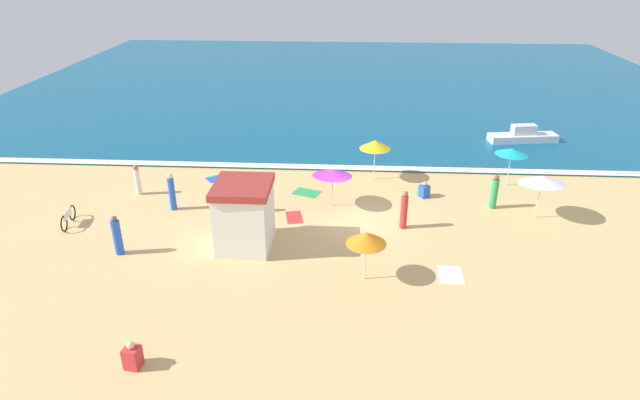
{
  "coord_description": "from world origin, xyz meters",
  "views": [
    {
      "loc": [
        -0.32,
        -21.95,
        11.55
      ],
      "look_at": [
        -1.65,
        0.45,
        0.8
      ],
      "focal_mm": 29.92,
      "sensor_mm": 36.0,
      "label": 1
    }
  ],
  "objects_px": {
    "beach_umbrella_4": "(542,180)",
    "small_boat_0": "(523,136)",
    "beach_umbrella_0": "(375,145)",
    "beachgoer_8": "(117,236)",
    "beachgoer_2": "(494,192)",
    "beachgoer_5": "(137,180)",
    "beach_umbrella_3": "(366,238)",
    "beachgoer_3": "(424,190)",
    "beachgoer_0": "(235,196)",
    "beachgoer_1": "(172,192)",
    "beach_umbrella_1": "(512,152)",
    "parked_bicycle": "(68,217)",
    "lifeguard_cabana": "(244,215)",
    "beachgoer_4": "(404,210)",
    "beach_umbrella_2": "(332,173)",
    "beachgoer_6": "(132,356)"
  },
  "relations": [
    {
      "from": "beach_umbrella_4",
      "to": "small_boat_0",
      "type": "height_order",
      "value": "beach_umbrella_4"
    },
    {
      "from": "beach_umbrella_0",
      "to": "beachgoer_0",
      "type": "bearing_deg",
      "value": -146.45
    },
    {
      "from": "beach_umbrella_1",
      "to": "beachgoer_6",
      "type": "distance_m",
      "value": 20.74
    },
    {
      "from": "parked_bicycle",
      "to": "beachgoer_4",
      "type": "xyz_separation_m",
      "value": [
        15.22,
        0.61,
        0.49
      ]
    },
    {
      "from": "beach_umbrella_1",
      "to": "small_boat_0",
      "type": "xyz_separation_m",
      "value": [
        2.73,
        6.9,
        -1.43
      ]
    },
    {
      "from": "parked_bicycle",
      "to": "beachgoer_1",
      "type": "xyz_separation_m",
      "value": [
        4.29,
        1.83,
        0.52
      ]
    },
    {
      "from": "beach_umbrella_0",
      "to": "small_boat_0",
      "type": "relative_size",
      "value": 0.5
    },
    {
      "from": "lifeguard_cabana",
      "to": "beach_umbrella_1",
      "type": "relative_size",
      "value": 1.22
    },
    {
      "from": "beachgoer_5",
      "to": "beach_umbrella_3",
      "type": "bearing_deg",
      "value": -31.65
    },
    {
      "from": "beachgoer_0",
      "to": "beachgoer_1",
      "type": "relative_size",
      "value": 0.96
    },
    {
      "from": "beachgoer_1",
      "to": "beachgoer_2",
      "type": "relative_size",
      "value": 1.09
    },
    {
      "from": "beach_umbrella_2",
      "to": "beachgoer_3",
      "type": "bearing_deg",
      "value": 15.68
    },
    {
      "from": "beach_umbrella_2",
      "to": "beachgoer_4",
      "type": "height_order",
      "value": "beach_umbrella_2"
    },
    {
      "from": "beachgoer_5",
      "to": "beachgoer_0",
      "type": "bearing_deg",
      "value": -18.32
    },
    {
      "from": "lifeguard_cabana",
      "to": "parked_bicycle",
      "type": "relative_size",
      "value": 1.59
    },
    {
      "from": "small_boat_0",
      "to": "beachgoer_2",
      "type": "bearing_deg",
      "value": -113.0
    },
    {
      "from": "beach_umbrella_4",
      "to": "beachgoer_4",
      "type": "xyz_separation_m",
      "value": [
        -6.28,
        -1.35,
        -1.06
      ]
    },
    {
      "from": "beachgoer_2",
      "to": "beachgoer_3",
      "type": "height_order",
      "value": "beachgoer_2"
    },
    {
      "from": "beach_umbrella_0",
      "to": "beach_umbrella_3",
      "type": "bearing_deg",
      "value": -93.83
    },
    {
      "from": "beach_umbrella_4",
      "to": "beachgoer_0",
      "type": "distance_m",
      "value": 14.15
    },
    {
      "from": "beachgoer_6",
      "to": "beachgoer_8",
      "type": "bearing_deg",
      "value": 115.32
    },
    {
      "from": "beachgoer_4",
      "to": "beachgoer_5",
      "type": "height_order",
      "value": "beachgoer_4"
    },
    {
      "from": "beachgoer_2",
      "to": "beachgoer_4",
      "type": "bearing_deg",
      "value": -152.98
    },
    {
      "from": "beachgoer_8",
      "to": "beachgoer_2",
      "type": "bearing_deg",
      "value": 17.74
    },
    {
      "from": "lifeguard_cabana",
      "to": "beachgoer_8",
      "type": "distance_m",
      "value": 5.23
    },
    {
      "from": "beachgoer_1",
      "to": "beachgoer_5",
      "type": "height_order",
      "value": "beachgoer_1"
    },
    {
      "from": "beachgoer_2",
      "to": "beachgoer_8",
      "type": "distance_m",
      "value": 17.23
    },
    {
      "from": "beach_umbrella_2",
      "to": "beachgoer_5",
      "type": "height_order",
      "value": "beach_umbrella_2"
    },
    {
      "from": "beachgoer_2",
      "to": "small_boat_0",
      "type": "xyz_separation_m",
      "value": [
        4.12,
        9.71,
        -0.36
      ]
    },
    {
      "from": "beach_umbrella_0",
      "to": "parked_bicycle",
      "type": "bearing_deg",
      "value": -156.59
    },
    {
      "from": "beach_umbrella_2",
      "to": "small_boat_0",
      "type": "bearing_deg",
      "value": 39.85
    },
    {
      "from": "beach_umbrella_3",
      "to": "small_boat_0",
      "type": "xyz_separation_m",
      "value": [
        10.43,
        16.24,
        -1.34
      ]
    },
    {
      "from": "parked_bicycle",
      "to": "lifeguard_cabana",
      "type": "bearing_deg",
      "value": -9.44
    },
    {
      "from": "beachgoer_3",
      "to": "small_boat_0",
      "type": "bearing_deg",
      "value": 49.83
    },
    {
      "from": "beach_umbrella_3",
      "to": "beachgoer_6",
      "type": "bearing_deg",
      "value": -143.96
    },
    {
      "from": "beach_umbrella_4",
      "to": "beachgoer_5",
      "type": "distance_m",
      "value": 19.59
    },
    {
      "from": "beachgoer_2",
      "to": "beachgoer_3",
      "type": "distance_m",
      "value": 3.38
    },
    {
      "from": "beach_umbrella_0",
      "to": "parked_bicycle",
      "type": "height_order",
      "value": "beach_umbrella_0"
    },
    {
      "from": "parked_bicycle",
      "to": "beachgoer_5",
      "type": "height_order",
      "value": "beachgoer_5"
    },
    {
      "from": "lifeguard_cabana",
      "to": "beach_umbrella_3",
      "type": "distance_m",
      "value": 5.47
    },
    {
      "from": "beachgoer_0",
      "to": "beachgoer_2",
      "type": "bearing_deg",
      "value": 5.83
    },
    {
      "from": "beach_umbrella_4",
      "to": "beach_umbrella_0",
      "type": "bearing_deg",
      "value": 150.89
    },
    {
      "from": "small_boat_0",
      "to": "parked_bicycle",
      "type": "bearing_deg",
      "value": -152.1
    },
    {
      "from": "beach_umbrella_4",
      "to": "beachgoer_8",
      "type": "height_order",
      "value": "beach_umbrella_4"
    },
    {
      "from": "beach_umbrella_0",
      "to": "beachgoer_4",
      "type": "height_order",
      "value": "beach_umbrella_0"
    },
    {
      "from": "lifeguard_cabana",
      "to": "beachgoer_0",
      "type": "xyz_separation_m",
      "value": [
        -1.05,
        3.06,
        -0.6
      ]
    },
    {
      "from": "beachgoer_2",
      "to": "beachgoer_4",
      "type": "relative_size",
      "value": 0.94
    },
    {
      "from": "beachgoer_1",
      "to": "beachgoer_2",
      "type": "distance_m",
      "value": 15.48
    },
    {
      "from": "beach_umbrella_1",
      "to": "beach_umbrella_3",
      "type": "height_order",
      "value": "beach_umbrella_1"
    },
    {
      "from": "beachgoer_2",
      "to": "beachgoer_8",
      "type": "xyz_separation_m",
      "value": [
        -16.41,
        -5.25,
        0.0
      ]
    }
  ]
}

